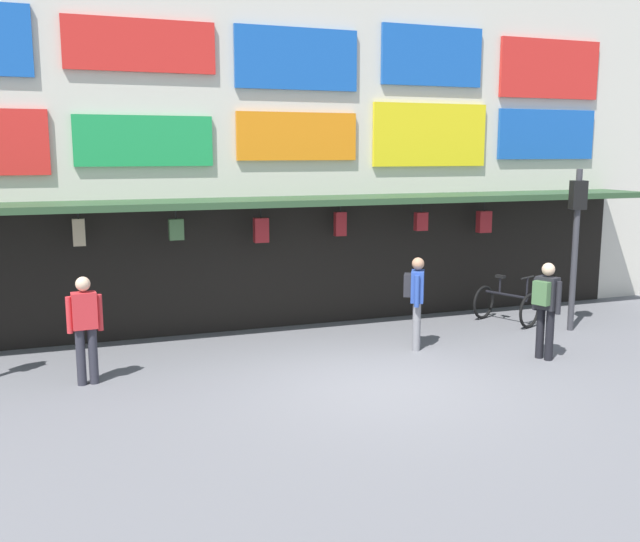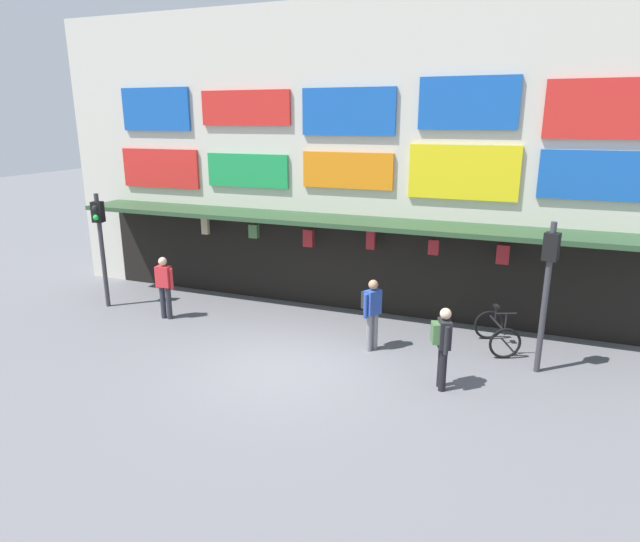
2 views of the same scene
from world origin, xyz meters
name	(u,v)px [view 1 (image 1 of 2)]	position (x,y,z in m)	size (l,w,h in m)	color
ground_plane	(378,384)	(0.00, 0.00, 0.00)	(80.00, 80.00, 0.00)	slate
shopfront	(288,130)	(0.00, 4.57, 3.96)	(18.00, 2.60, 8.00)	beige
traffic_light_far	(576,224)	(5.01, 1.73, 2.14)	(0.34, 0.35, 3.20)	#38383D
bicycle_parked	(506,305)	(4.11, 2.64, 0.39)	(1.11, 1.35, 1.05)	black
pedestrian_in_blue	(85,324)	(-4.20, 1.52, 0.95)	(0.53, 0.25, 1.68)	#2D2D38
pedestrian_in_purple	(546,303)	(3.21, 0.23, 0.98)	(0.44, 0.50, 1.68)	black
pedestrian_in_white	(416,296)	(1.43, 1.54, 0.98)	(0.46, 0.48, 1.68)	gray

